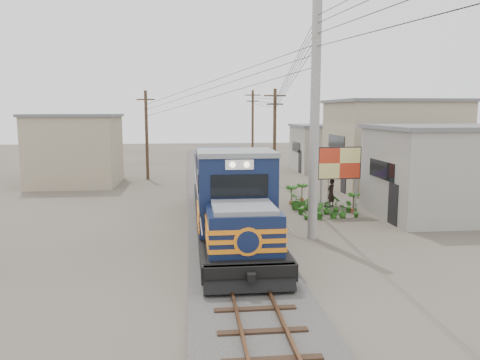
{
  "coord_description": "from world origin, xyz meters",
  "views": [
    {
      "loc": [
        -1.69,
        -19.53,
        5.42
      ],
      "look_at": [
        0.67,
        2.08,
        2.2
      ],
      "focal_mm": 35.0,
      "sensor_mm": 36.0,
      "label": 1
    }
  ],
  "objects": [
    {
      "name": "shophouse_left",
      "position": [
        -10.0,
        16.0,
        2.61
      ],
      "size": [
        6.3,
        6.3,
        5.2
      ],
      "color": "gray",
      "rests_on": "ground"
    },
    {
      "name": "locomotive",
      "position": [
        0.0,
        0.93,
        1.69
      ],
      "size": [
        2.85,
        15.52,
        3.85
      ],
      "color": "black",
      "rests_on": "ground"
    },
    {
      "name": "billboard",
      "position": [
        6.06,
        3.86,
        2.65
      ],
      "size": [
        2.32,
        0.23,
        3.59
      ],
      "rotation": [
        0.0,
        0.0,
        0.04
      ],
      "color": "#99999E",
      "rests_on": "ground"
    },
    {
      "name": "ballast",
      "position": [
        0.0,
        10.0,
        0.08
      ],
      "size": [
        3.6,
        70.0,
        0.16
      ],
      "primitive_type": "cube",
      "color": "#595651",
      "rests_on": "ground"
    },
    {
      "name": "shophouse_back",
      "position": [
        11.0,
        22.0,
        2.11
      ],
      "size": [
        6.3,
        6.3,
        4.2
      ],
      "color": "gray",
      "rests_on": "ground"
    },
    {
      "name": "vendor",
      "position": [
        6.31,
        5.96,
        0.79
      ],
      "size": [
        0.69,
        0.66,
        1.58
      ],
      "primitive_type": "imported",
      "rotation": [
        0.0,
        0.0,
        3.83
      ],
      "color": "black",
      "rests_on": "ground"
    },
    {
      "name": "wooden_pole_left",
      "position": [
        -5.0,
        18.0,
        3.68
      ],
      "size": [
        1.6,
        0.24,
        7.0
      ],
      "color": "#4C3826",
      "rests_on": "ground"
    },
    {
      "name": "shophouse_front",
      "position": [
        11.5,
        3.0,
        2.36
      ],
      "size": [
        7.35,
        6.3,
        4.7
      ],
      "color": "gray",
      "rests_on": "ground"
    },
    {
      "name": "ground",
      "position": [
        0.0,
        0.0,
        0.0
      ],
      "size": [
        120.0,
        120.0,
        0.0
      ],
      "primitive_type": "plane",
      "color": "#473F35",
      "rests_on": "ground"
    },
    {
      "name": "shophouse_mid",
      "position": [
        12.5,
        12.0,
        3.11
      ],
      "size": [
        8.4,
        7.35,
        6.2
      ],
      "color": "gray",
      "rests_on": "ground"
    },
    {
      "name": "utility_pole_main",
      "position": [
        3.5,
        -0.5,
        5.0
      ],
      "size": [
        0.4,
        0.4,
        10.0
      ],
      "color": "#9E9B93",
      "rests_on": "ground"
    },
    {
      "name": "wooden_pole_mid",
      "position": [
        4.5,
        14.0,
        3.68
      ],
      "size": [
        1.6,
        0.24,
        7.0
      ],
      "color": "#4C3826",
      "rests_on": "ground"
    },
    {
      "name": "plant_nursery",
      "position": [
        4.97,
        4.26,
        0.44
      ],
      "size": [
        3.41,
        3.24,
        1.03
      ],
      "color": "#29651C",
      "rests_on": "ground"
    },
    {
      "name": "power_lines",
      "position": [
        -0.14,
        8.49,
        7.56
      ],
      "size": [
        9.65,
        19.0,
        3.3
      ],
      "color": "black",
      "rests_on": "ground"
    },
    {
      "name": "track",
      "position": [
        0.0,
        10.0,
        0.26
      ],
      "size": [
        1.15,
        70.0,
        0.12
      ],
      "color": "#51331E",
      "rests_on": "ground"
    },
    {
      "name": "wooden_pole_far",
      "position": [
        4.8,
        28.0,
        3.93
      ],
      "size": [
        1.6,
        0.24,
        7.5
      ],
      "color": "#4C3826",
      "rests_on": "ground"
    },
    {
      "name": "market_umbrella",
      "position": [
        6.12,
        5.91,
        2.02
      ],
      "size": [
        2.55,
        2.55,
        2.3
      ],
      "rotation": [
        0.0,
        0.0,
        0.26
      ],
      "color": "black",
      "rests_on": "ground"
    }
  ]
}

